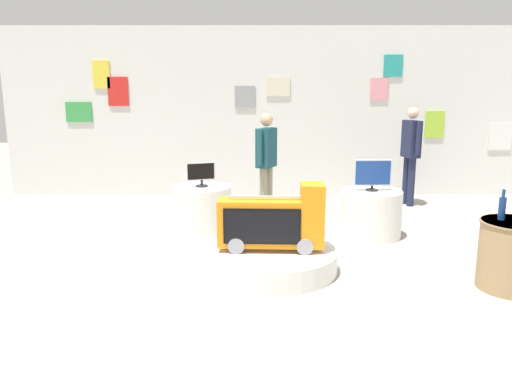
{
  "coord_description": "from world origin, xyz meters",
  "views": [
    {
      "loc": [
        -0.43,
        -4.82,
        1.95
      ],
      "look_at": [
        -0.41,
        1.14,
        0.73
      ],
      "focal_mm": 33.32,
      "sensor_mm": 36.0,
      "label": 1
    }
  ],
  "objects_px": {
    "novelty_firetruck_tv": "(271,222)",
    "side_table_round": "(510,254)",
    "display_pedestal_left_rear": "(200,208)",
    "tv_on_center_rear": "(370,174)",
    "main_display_pedestal": "(268,259)",
    "shopper_browsing_rear": "(264,158)",
    "bottle_on_side_table": "(499,207)",
    "shopper_browsing_near_truck": "(408,148)",
    "display_pedestal_center_rear": "(368,213)",
    "tv_on_left_rear": "(199,173)"
  },
  "relations": [
    {
      "from": "shopper_browsing_rear",
      "to": "bottle_on_side_table",
      "type": "bearing_deg",
      "value": -48.55
    },
    {
      "from": "display_pedestal_center_rear",
      "to": "tv_on_center_rear",
      "type": "xyz_separation_m",
      "value": [
        -0.0,
        -0.0,
        0.56
      ]
    },
    {
      "from": "display_pedestal_center_rear",
      "to": "shopper_browsing_near_truck",
      "type": "relative_size",
      "value": 0.48
    },
    {
      "from": "display_pedestal_left_rear",
      "to": "bottle_on_side_table",
      "type": "bearing_deg",
      "value": -32.38
    },
    {
      "from": "novelty_firetruck_tv",
      "to": "display_pedestal_center_rear",
      "type": "distance_m",
      "value": 1.96
    },
    {
      "from": "display_pedestal_left_rear",
      "to": "side_table_round",
      "type": "height_order",
      "value": "side_table_round"
    },
    {
      "from": "tv_on_left_rear",
      "to": "shopper_browsing_rear",
      "type": "height_order",
      "value": "shopper_browsing_rear"
    },
    {
      "from": "main_display_pedestal",
      "to": "shopper_browsing_rear",
      "type": "bearing_deg",
      "value": 90.13
    },
    {
      "from": "side_table_round",
      "to": "shopper_browsing_near_truck",
      "type": "relative_size",
      "value": 0.41
    },
    {
      "from": "tv_on_center_rear",
      "to": "display_pedestal_left_rear",
      "type": "bearing_deg",
      "value": 172.76
    },
    {
      "from": "bottle_on_side_table",
      "to": "shopper_browsing_rear",
      "type": "bearing_deg",
      "value": 131.45
    },
    {
      "from": "display_pedestal_center_rear",
      "to": "side_table_round",
      "type": "relative_size",
      "value": 1.19
    },
    {
      "from": "display_pedestal_left_rear",
      "to": "main_display_pedestal",
      "type": "bearing_deg",
      "value": -59.69
    },
    {
      "from": "tv_on_left_rear",
      "to": "bottle_on_side_table",
      "type": "bearing_deg",
      "value": -32.32
    },
    {
      "from": "display_pedestal_center_rear",
      "to": "bottle_on_side_table",
      "type": "relative_size",
      "value": 2.7
    },
    {
      "from": "shopper_browsing_near_truck",
      "to": "bottle_on_side_table",
      "type": "bearing_deg",
      "value": -93.92
    },
    {
      "from": "main_display_pedestal",
      "to": "display_pedestal_left_rear",
      "type": "bearing_deg",
      "value": 120.31
    },
    {
      "from": "novelty_firetruck_tv",
      "to": "side_table_round",
      "type": "height_order",
      "value": "novelty_firetruck_tv"
    },
    {
      "from": "shopper_browsing_rear",
      "to": "display_pedestal_center_rear",
      "type": "bearing_deg",
      "value": -30.8
    },
    {
      "from": "side_table_round",
      "to": "shopper_browsing_rear",
      "type": "relative_size",
      "value": 0.42
    },
    {
      "from": "display_pedestal_left_rear",
      "to": "shopper_browsing_rear",
      "type": "relative_size",
      "value": 0.5
    },
    {
      "from": "side_table_round",
      "to": "tv_on_center_rear",
      "type": "bearing_deg",
      "value": 118.42
    },
    {
      "from": "tv_on_left_rear",
      "to": "shopper_browsing_rear",
      "type": "relative_size",
      "value": 0.24
    },
    {
      "from": "bottle_on_side_table",
      "to": "novelty_firetruck_tv",
      "type": "bearing_deg",
      "value": 169.06
    },
    {
      "from": "shopper_browsing_rear",
      "to": "tv_on_center_rear",
      "type": "bearing_deg",
      "value": -30.93
    },
    {
      "from": "main_display_pedestal",
      "to": "display_pedestal_center_rear",
      "type": "distance_m",
      "value": 1.97
    },
    {
      "from": "bottle_on_side_table",
      "to": "shopper_browsing_near_truck",
      "type": "distance_m",
      "value": 3.74
    },
    {
      "from": "display_pedestal_center_rear",
      "to": "display_pedestal_left_rear",
      "type": "bearing_deg",
      "value": 172.87
    },
    {
      "from": "display_pedestal_left_rear",
      "to": "tv_on_left_rear",
      "type": "xyz_separation_m",
      "value": [
        -0.0,
        -0.0,
        0.53
      ]
    },
    {
      "from": "shopper_browsing_near_truck",
      "to": "shopper_browsing_rear",
      "type": "xyz_separation_m",
      "value": [
        -2.59,
        -1.09,
        -0.04
      ]
    },
    {
      "from": "novelty_firetruck_tv",
      "to": "display_pedestal_left_rear",
      "type": "distance_m",
      "value": 1.91
    },
    {
      "from": "main_display_pedestal",
      "to": "shopper_browsing_rear",
      "type": "xyz_separation_m",
      "value": [
        -0.0,
        2.19,
        0.87
      ]
    },
    {
      "from": "shopper_browsing_near_truck",
      "to": "main_display_pedestal",
      "type": "bearing_deg",
      "value": -128.24
    },
    {
      "from": "shopper_browsing_near_truck",
      "to": "side_table_round",
      "type": "bearing_deg",
      "value": -92.05
    },
    {
      "from": "shopper_browsing_rear",
      "to": "main_display_pedestal",
      "type": "bearing_deg",
      "value": -89.87
    },
    {
      "from": "tv_on_left_rear",
      "to": "novelty_firetruck_tv",
      "type": "bearing_deg",
      "value": -59.09
    },
    {
      "from": "main_display_pedestal",
      "to": "shopper_browsing_near_truck",
      "type": "distance_m",
      "value": 4.27
    },
    {
      "from": "tv_on_left_rear",
      "to": "display_pedestal_center_rear",
      "type": "height_order",
      "value": "tv_on_left_rear"
    },
    {
      "from": "main_display_pedestal",
      "to": "novelty_firetruck_tv",
      "type": "relative_size",
      "value": 1.27
    },
    {
      "from": "tv_on_left_rear",
      "to": "shopper_browsing_rear",
      "type": "bearing_deg",
      "value": 30.94
    },
    {
      "from": "tv_on_left_rear",
      "to": "display_pedestal_center_rear",
      "type": "relative_size",
      "value": 0.49
    },
    {
      "from": "tv_on_center_rear",
      "to": "shopper_browsing_rear",
      "type": "xyz_separation_m",
      "value": [
        -1.45,
        0.87,
        0.1
      ]
    },
    {
      "from": "tv_on_left_rear",
      "to": "shopper_browsing_near_truck",
      "type": "bearing_deg",
      "value": 25.12
    },
    {
      "from": "display_pedestal_left_rear",
      "to": "tv_on_center_rear",
      "type": "relative_size",
      "value": 1.62
    },
    {
      "from": "side_table_round",
      "to": "shopper_browsing_near_truck",
      "type": "bearing_deg",
      "value": 87.95
    },
    {
      "from": "tv_on_left_rear",
      "to": "shopper_browsing_near_truck",
      "type": "relative_size",
      "value": 0.24
    },
    {
      "from": "novelty_firetruck_tv",
      "to": "tv_on_center_rear",
      "type": "xyz_separation_m",
      "value": [
        1.42,
        1.33,
        0.33
      ]
    },
    {
      "from": "main_display_pedestal",
      "to": "tv_on_left_rear",
      "type": "height_order",
      "value": "tv_on_left_rear"
    },
    {
      "from": "display_pedestal_center_rear",
      "to": "tv_on_center_rear",
      "type": "distance_m",
      "value": 0.56
    },
    {
      "from": "side_table_round",
      "to": "bottle_on_side_table",
      "type": "height_order",
      "value": "bottle_on_side_table"
    }
  ]
}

